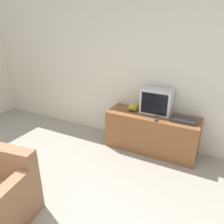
{
  "coord_description": "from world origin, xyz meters",
  "views": [
    {
      "loc": [
        1.76,
        -0.58,
        2.13
      ],
      "look_at": [
        0.33,
        2.21,
        0.82
      ],
      "focal_mm": 35.0,
      "sensor_mm": 36.0,
      "label": 1
    }
  ],
  "objects": [
    {
      "name": "book_stack",
      "position": [
        0.45,
        2.8,
        0.72
      ],
      "size": [
        0.16,
        0.23,
        0.09
      ],
      "color": "black",
      "rests_on": "tv_stand"
    },
    {
      "name": "television",
      "position": [
        0.85,
        2.83,
        0.89
      ],
      "size": [
        0.51,
        0.3,
        0.43
      ],
      "color": "silver",
      "rests_on": "tv_stand"
    },
    {
      "name": "remote_on_stand",
      "position": [
        0.94,
        2.58,
        0.68
      ],
      "size": [
        0.09,
        0.18,
        0.02
      ],
      "rotation": [
        0.0,
        0.0,
        0.27
      ],
      "color": "#2D2D2D",
      "rests_on": "tv_stand"
    },
    {
      "name": "tv_stand",
      "position": [
        0.83,
        2.73,
        0.34
      ],
      "size": [
        1.56,
        0.51,
        0.67
      ],
      "color": "brown",
      "rests_on": "ground_plane"
    },
    {
      "name": "wall_back",
      "position": [
        0.0,
        3.03,
        1.3
      ],
      "size": [
        9.0,
        0.06,
        2.6
      ],
      "color": "silver",
      "rests_on": "ground_plane"
    },
    {
      "name": "set_top_box",
      "position": [
        1.34,
        2.7,
        0.7
      ],
      "size": [
        0.37,
        0.23,
        0.05
      ],
      "color": "#333338",
      "rests_on": "tv_stand"
    }
  ]
}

